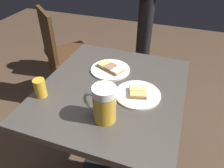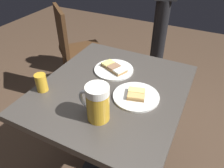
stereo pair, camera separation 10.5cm
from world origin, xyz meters
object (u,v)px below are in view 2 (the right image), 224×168
(plate_near, at_px, (114,69))
(cafe_chair, at_px, (76,48))
(beer_mug, at_px, (97,103))
(beer_glass_small, at_px, (41,83))
(plate_far, at_px, (136,96))

(plate_near, distance_m, cafe_chair, 0.87)
(plate_near, bearing_deg, beer_mug, -164.12)
(beer_glass_small, bearing_deg, plate_near, -36.30)
(plate_near, bearing_deg, plate_far, -129.50)
(cafe_chair, bearing_deg, beer_mug, -8.77)
(plate_far, distance_m, beer_mug, 0.23)
(beer_glass_small, bearing_deg, beer_mug, -97.09)
(plate_near, relative_size, cafe_chair, 0.24)
(plate_near, distance_m, beer_mug, 0.38)
(plate_far, bearing_deg, beer_glass_small, 109.69)
(beer_glass_small, bearing_deg, cafe_chair, 26.37)
(plate_far, xyz_separation_m, cafe_chair, (0.69, 0.84, -0.26))
(plate_far, height_order, beer_glass_small, beer_glass_small)
(beer_glass_small, bearing_deg, plate_far, -70.31)
(beer_glass_small, xyz_separation_m, cafe_chair, (0.84, 0.42, -0.29))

